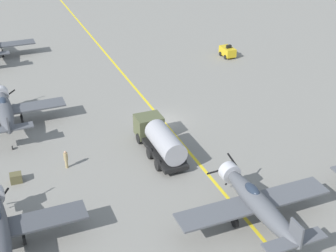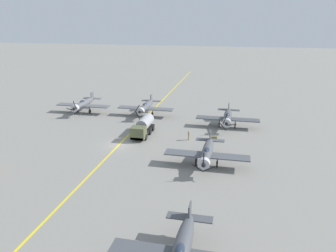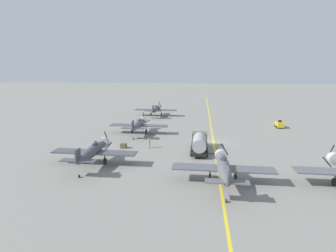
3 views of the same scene
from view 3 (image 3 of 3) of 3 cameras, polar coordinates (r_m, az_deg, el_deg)
The scene contains 10 objects.
ground_plane at distance 48.64m, azimuth 9.89°, elevation -3.55°, with size 400.00×400.00×0.00m, color gray.
taxiway_stripe at distance 48.64m, azimuth 9.89°, elevation -3.55°, with size 0.30×160.00×0.01m, color yellow.
airplane_far_left at distance 74.51m, azimuth -2.66°, elevation 3.72°, with size 12.00×9.98×3.65m.
airplane_mid_left at distance 54.15m, azimuth -6.43°, elevation 0.38°, with size 12.00×9.98×3.80m.
airplane_near_left at distance 37.98m, azimuth -15.98°, elevation -5.22°, with size 12.00×9.98×3.72m.
airplane_near_center at distance 31.40m, azimuth 11.98°, elevation -8.74°, with size 12.00×9.98×3.65m.
fuel_tanker at distance 42.70m, azimuth 6.85°, elevation -3.59°, with size 2.67×8.00×2.98m.
tow_tractor at distance 64.85m, azimuth 23.07°, elevation 0.34°, with size 1.57×2.60×1.79m.
ground_crew_walking at distance 44.50m, azimuth -4.13°, elevation -3.65°, with size 0.37×0.37×1.71m.
supply_crate_by_tanker at distance 45.19m, azimuth -9.68°, elevation -4.25°, with size 0.96×0.80×0.80m, color brown.
Camera 3 is at (-2.49, -46.76, 13.15)m, focal length 28.00 mm.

